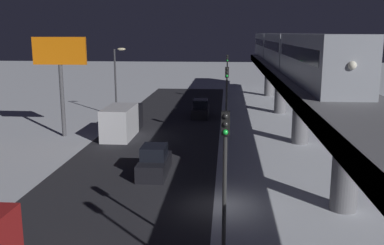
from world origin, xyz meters
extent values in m
plane|color=silver|center=(0.00, 0.00, 0.00)|extent=(240.00, 240.00, 0.00)
cube|color=#28282D|center=(5.72, 0.00, 0.00)|extent=(11.00, 100.14, 0.01)
cube|color=slate|center=(-6.67, 0.00, 5.37)|extent=(5.00, 100.14, 0.80)
cube|color=#38383D|center=(-4.29, 0.00, 5.37)|extent=(0.24, 98.14, 0.80)
cylinder|color=slate|center=(-6.67, -42.92, 2.48)|extent=(1.40, 1.40, 4.97)
cylinder|color=slate|center=(-6.67, -28.61, 2.48)|extent=(1.40, 1.40, 4.97)
cylinder|color=slate|center=(-6.67, -14.31, 2.48)|extent=(1.40, 1.40, 4.97)
cylinder|color=slate|center=(-6.67, 0.00, 2.48)|extent=(1.40, 1.40, 4.97)
cube|color=#999EA8|center=(-6.67, -9.25, 7.47)|extent=(2.90, 18.00, 3.40)
cube|color=black|center=(-6.67, -9.25, 7.87)|extent=(2.94, 16.20, 0.90)
cube|color=#999EA8|center=(-6.67, -27.85, 7.47)|extent=(2.90, 18.00, 3.40)
cube|color=black|center=(-6.67, -27.85, 7.87)|extent=(2.94, 16.20, 0.90)
cube|color=#999EA8|center=(-6.67, -46.45, 7.47)|extent=(2.90, 18.00, 3.40)
cube|color=black|center=(-6.67, -46.45, 7.87)|extent=(2.94, 16.20, 0.90)
sphere|color=white|center=(-6.67, -0.20, 7.64)|extent=(0.44, 0.44, 0.44)
cube|color=black|center=(2.52, -25.45, 0.55)|extent=(1.80, 4.38, 1.10)
cube|color=black|center=(2.52, -25.45, 1.54)|extent=(1.58, 2.10, 0.87)
cube|color=black|center=(4.32, -4.99, 0.55)|extent=(1.80, 4.11, 1.10)
cube|color=black|center=(4.32, -4.99, 1.54)|extent=(1.58, 1.97, 0.87)
cube|color=black|center=(9.12, -18.76, 1.20)|extent=(2.30, 2.20, 2.40)
cube|color=silver|center=(9.12, -14.96, 1.40)|extent=(2.40, 5.00, 2.80)
cylinder|color=#2D2D2D|center=(-0.38, 6.48, 2.75)|extent=(0.16, 0.16, 5.50)
cube|color=black|center=(-0.38, 6.48, 5.95)|extent=(0.32, 0.32, 0.90)
sphere|color=black|center=(-0.38, 6.66, 6.25)|extent=(0.20, 0.20, 0.20)
sphere|color=black|center=(-0.38, 6.66, 5.95)|extent=(0.20, 0.20, 0.20)
sphere|color=#19E53F|center=(-0.38, 6.66, 5.65)|extent=(0.20, 0.20, 0.20)
cylinder|color=#2D2D2D|center=(-0.38, -14.88, 2.75)|extent=(0.16, 0.16, 5.50)
cube|color=black|center=(-0.38, -14.88, 5.95)|extent=(0.32, 0.32, 0.90)
sphere|color=black|center=(-0.38, -14.70, 6.25)|extent=(0.20, 0.20, 0.20)
sphere|color=black|center=(-0.38, -14.70, 5.95)|extent=(0.20, 0.20, 0.20)
sphere|color=#19E53F|center=(-0.38, -14.70, 5.65)|extent=(0.20, 0.20, 0.20)
cylinder|color=#2D2D2D|center=(-0.38, -36.24, 2.75)|extent=(0.16, 0.16, 5.50)
cube|color=black|center=(-0.38, -36.24, 5.95)|extent=(0.32, 0.32, 0.90)
sphere|color=black|center=(-0.38, -36.06, 6.25)|extent=(0.20, 0.20, 0.20)
sphere|color=black|center=(-0.38, -36.06, 5.95)|extent=(0.20, 0.20, 0.20)
sphere|color=#19E53F|center=(-0.38, -36.06, 5.65)|extent=(0.20, 0.20, 0.20)
cylinder|color=#4C4C51|center=(14.33, -15.09, 3.25)|extent=(0.36, 0.36, 6.50)
cube|color=orange|center=(14.33, -15.09, 7.70)|extent=(4.80, 0.30, 2.40)
cylinder|color=#38383D|center=(12.02, -25.00, 3.75)|extent=(0.20, 0.20, 7.50)
ellipsoid|color=#F4E5B2|center=(11.22, -25.00, 7.50)|extent=(0.90, 0.44, 0.30)
camera|label=1|loc=(-0.42, 22.20, 9.23)|focal=40.43mm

